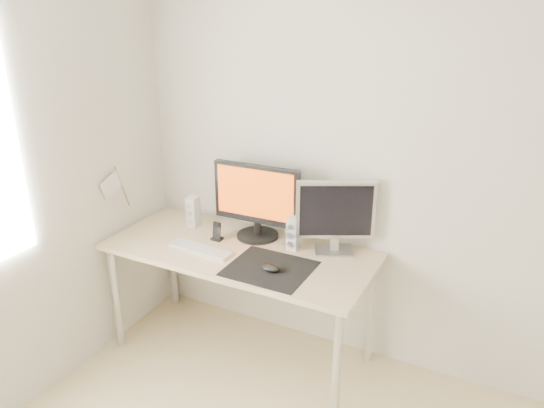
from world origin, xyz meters
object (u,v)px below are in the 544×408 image
(desk, at_px, (240,261))
(speaker_right, at_px, (293,233))
(main_monitor, at_px, (257,199))
(phone_dock, at_px, (217,234))
(keyboard, at_px, (200,249))
(mouse, at_px, (270,268))
(speaker_left, at_px, (193,212))
(second_monitor, at_px, (335,214))

(desk, bearing_deg, speaker_right, 28.85)
(main_monitor, relative_size, phone_dock, 4.71)
(phone_dock, bearing_deg, keyboard, -93.38)
(mouse, distance_m, desk, 0.35)
(desk, xyz_separation_m, main_monitor, (0.01, 0.19, 0.33))
(desk, bearing_deg, mouse, -29.07)
(speaker_right, bearing_deg, main_monitor, 171.54)
(mouse, bearing_deg, keyboard, 175.07)
(mouse, height_order, keyboard, mouse)
(desk, distance_m, main_monitor, 0.38)
(main_monitor, distance_m, keyboard, 0.45)
(mouse, distance_m, speaker_left, 0.79)
(desk, bearing_deg, main_monitor, 85.93)
(speaker_right, bearing_deg, keyboard, -150.13)
(desk, bearing_deg, keyboard, -148.72)
(mouse, distance_m, second_monitor, 0.49)
(second_monitor, relative_size, keyboard, 1.02)
(main_monitor, relative_size, keyboard, 1.29)
(keyboard, bearing_deg, speaker_left, 130.69)
(desk, bearing_deg, second_monitor, 23.69)
(desk, height_order, speaker_right, speaker_right)
(main_monitor, xyz_separation_m, keyboard, (-0.21, -0.31, -0.25))
(desk, height_order, speaker_left, speaker_left)
(speaker_right, bearing_deg, desk, -151.15)
(speaker_right, bearing_deg, second_monitor, 16.81)
(speaker_right, height_order, phone_dock, speaker_right)
(speaker_right, distance_m, phone_dock, 0.48)
(desk, bearing_deg, phone_dock, 165.28)
(speaker_left, distance_m, phone_dock, 0.27)
(mouse, xyz_separation_m, speaker_left, (-0.72, 0.32, 0.08))
(mouse, bearing_deg, phone_dock, 156.19)
(mouse, distance_m, main_monitor, 0.51)
(desk, height_order, second_monitor, second_monitor)
(desk, relative_size, second_monitor, 3.68)
(second_monitor, xyz_separation_m, speaker_right, (-0.23, -0.07, -0.14))
(speaker_left, bearing_deg, main_monitor, 4.95)
(mouse, relative_size, keyboard, 0.26)
(mouse, bearing_deg, desk, 150.93)
(second_monitor, bearing_deg, main_monitor, -176.56)
(second_monitor, height_order, speaker_left, second_monitor)
(main_monitor, distance_m, speaker_left, 0.47)
(speaker_left, bearing_deg, phone_dock, -23.31)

